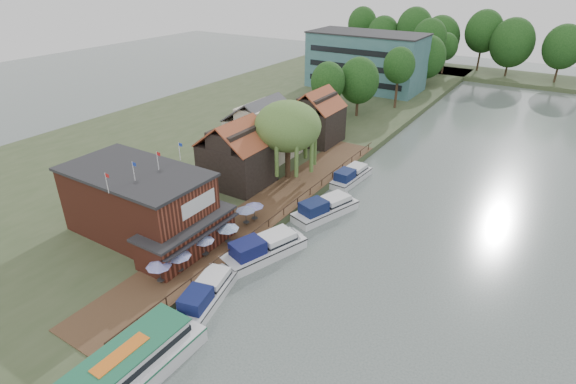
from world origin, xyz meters
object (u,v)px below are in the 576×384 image
Objects in this scene: umbrella_2 at (204,246)px; cruiser_0 at (206,291)px; willow at (288,141)px; cruiser_3 at (351,174)px; cottage_b at (263,127)px; umbrella_3 at (228,234)px; pub at (152,207)px; tour_boat at (116,377)px; cottage_c at (317,116)px; cruiser_2 at (326,206)px; hotel_block at (366,61)px; umbrella_1 at (179,262)px; cottage_a at (237,153)px; umbrella_0 at (160,272)px; cruiser_1 at (264,246)px; umbrella_4 at (246,216)px; umbrella_5 at (254,212)px; swan at (118,363)px.

umbrella_2 is 5.44m from cruiser_0.
willow reaches higher than cruiser_3.
cottage_b reaches higher than cruiser_0.
umbrella_2 is 2.98m from umbrella_3.
tour_boat is (11.47, -14.32, -3.10)m from pub.
umbrella_3 is 0.26× the size of cruiser_3.
willow reaches higher than cottage_c.
umbrella_3 is 13.14m from cruiser_2.
cruiser_3 is at bearing 116.80° from cruiser_2.
hotel_block is at bearing 102.71° from willow.
pub is at bearing 154.14° from umbrella_1.
cottage_a is 21.55m from umbrella_0.
cottage_b reaches higher than umbrella_3.
cottage_b is 25.53m from cruiser_1.
cruiser_2 is at bearing 71.28° from umbrella_2.
tour_boat is (4.80, -14.38, -0.74)m from umbrella_2.
pub is 8.42× the size of umbrella_4.
umbrella_2 is (0.24, 3.17, 0.00)m from umbrella_1.
cottage_c is (8.00, -37.00, -1.90)m from hotel_block.
umbrella_1 is (0.35, 2.02, 0.00)m from umbrella_0.
willow reaches higher than cruiser_0.
cruiser_1 is at bearing -54.60° from cottage_b.
pub reaches higher than tour_boat.
hotel_block reaches higher than tour_boat.
willow is at bearing 102.67° from umbrella_4.
pub reaches higher than umbrella_3.
willow is at bearing 105.02° from umbrella_5.
cottage_a is at bearing 93.81° from pub.
swan is at bearing -79.64° from willow.
umbrella_1 is 4.06m from cruiser_0.
cottage_c is 0.91× the size of cruiser_0.
umbrella_3 is (0.49, 2.94, 0.00)m from umbrella_2.
umbrella_3 reaches higher than cruiser_0.
cruiser_1 is 17.32m from swan.
willow is 23.69× the size of swan.
umbrella_3 is at bearing 82.48° from umbrella_0.
cottage_c reaches higher than umbrella_2.
hotel_block is 2.95× the size of cottage_a.
cruiser_0 is at bearing -47.58° from umbrella_2.
cruiser_1 is at bearing 86.33° from swan.
umbrella_0 is 12.12m from umbrella_4.
cruiser_3 is at bearing 81.80° from umbrella_2.
pub is 8.42× the size of umbrella_0.
umbrella_5 is at bearing -74.98° from willow.
cottage_b is 4.04× the size of umbrella_2.
umbrella_0 is (7.09, -20.14, -2.96)m from cottage_a.
umbrella_0 is at bearing -70.61° from cottage_a.
cottage_c reaches higher than umbrella_3.
umbrella_3 is at bearing -55.78° from cottage_a.
umbrella_0 is 10.64m from cruiser_1.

